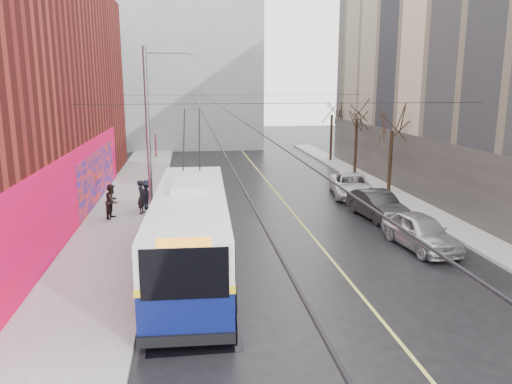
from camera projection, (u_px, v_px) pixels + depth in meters
ground at (321, 300)px, 17.00m from camera, size 140.00×140.00×0.00m
sidewalk_left at (123, 216)px, 27.54m from camera, size 4.00×60.00×0.15m
sidewalk_right at (415, 206)px, 29.79m from camera, size 2.00×60.00×0.15m
lane_line at (285, 203)px, 30.75m from camera, size 0.12×50.00×0.01m
building_far at (171, 68)px, 57.82m from camera, size 20.50×12.10×18.00m
streetlight_pole at (151, 132)px, 24.83m from camera, size 2.65×0.60×9.00m
catenary_wires at (217, 100)px, 29.62m from camera, size 18.00×60.00×0.22m
tree_near at (393, 119)px, 32.62m from camera, size 3.20×3.20×6.40m
tree_mid at (357, 109)px, 39.34m from camera, size 3.20×3.20×6.68m
tree_far at (332, 106)px, 46.13m from camera, size 3.20×3.20×6.57m
puddle at (195, 330)px, 14.95m from camera, size 2.70×2.87×0.01m
pigeons_flying at (227, 92)px, 24.69m from camera, size 5.76×0.95×1.15m
trolleybus at (191, 229)px, 19.46m from camera, size 3.32×12.82×6.03m
parked_car_a at (421, 231)px, 22.26m from camera, size 2.31×4.75×1.56m
parked_car_b at (377, 205)px, 27.18m from camera, size 2.20×4.76×1.51m
parked_car_c at (351, 185)px, 32.48m from camera, size 3.29×5.60×1.46m
following_car at (198, 182)px, 33.91m from camera, size 2.20×4.18×1.36m
pedestrian_a at (142, 197)px, 27.61m from camera, size 0.58×0.76×1.88m
pedestrian_b at (112, 201)px, 26.63m from camera, size 0.93×1.06×1.86m
pedestrian_c at (147, 195)px, 28.46m from camera, size 1.19×1.27×1.72m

